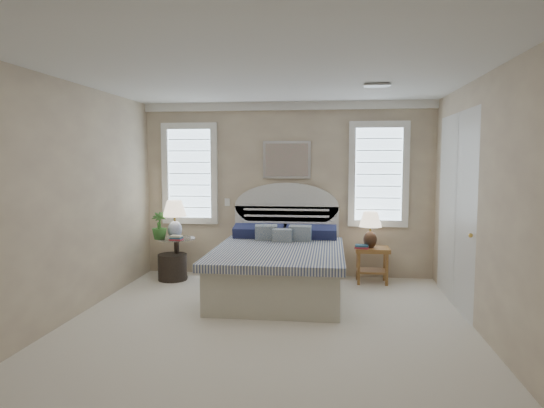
% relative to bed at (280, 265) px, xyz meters
% --- Properties ---
extents(floor, '(4.50, 5.00, 0.01)m').
position_rel_bed_xyz_m(floor, '(0.00, -1.46, -0.39)').
color(floor, silver).
rests_on(floor, ground).
extents(ceiling, '(4.50, 5.00, 0.01)m').
position_rel_bed_xyz_m(ceiling, '(0.00, -1.46, 2.31)').
color(ceiling, silver).
rests_on(ceiling, wall_back).
extents(wall_back, '(4.50, 0.02, 2.70)m').
position_rel_bed_xyz_m(wall_back, '(0.00, 1.04, 0.96)').
color(wall_back, tan).
rests_on(wall_back, floor).
extents(wall_left, '(0.02, 5.00, 2.70)m').
position_rel_bed_xyz_m(wall_left, '(-2.25, -1.46, 0.96)').
color(wall_left, tan).
rests_on(wall_left, floor).
extents(wall_right, '(0.02, 5.00, 2.70)m').
position_rel_bed_xyz_m(wall_right, '(2.25, -1.46, 0.96)').
color(wall_right, tan).
rests_on(wall_right, floor).
extents(crown_molding, '(4.50, 0.08, 0.12)m').
position_rel_bed_xyz_m(crown_molding, '(0.00, 1.00, 2.25)').
color(crown_molding, white).
rests_on(crown_molding, wall_back).
extents(hvac_vent, '(0.30, 0.20, 0.02)m').
position_rel_bed_xyz_m(hvac_vent, '(1.20, -0.66, 2.29)').
color(hvac_vent, '#B2B2B2').
rests_on(hvac_vent, ceiling).
extents(switch_plate, '(0.08, 0.01, 0.12)m').
position_rel_bed_xyz_m(switch_plate, '(-0.95, 1.03, 0.76)').
color(switch_plate, white).
rests_on(switch_plate, wall_back).
extents(window_left, '(0.90, 0.06, 1.60)m').
position_rel_bed_xyz_m(window_left, '(-1.55, 1.02, 1.21)').
color(window_left, '#C9E9FF').
rests_on(window_left, wall_back).
extents(window_right, '(0.90, 0.06, 1.60)m').
position_rel_bed_xyz_m(window_right, '(1.40, 1.02, 1.21)').
color(window_right, '#C9E9FF').
rests_on(window_right, wall_back).
extents(painting, '(0.74, 0.04, 0.58)m').
position_rel_bed_xyz_m(painting, '(0.00, 1.00, 1.43)').
color(painting, silver).
rests_on(painting, wall_back).
extents(closet_door, '(0.02, 1.80, 2.40)m').
position_rel_bed_xyz_m(closet_door, '(2.23, -0.26, 0.81)').
color(closet_door, silver).
rests_on(closet_door, floor).
extents(bed, '(1.72, 2.28, 1.47)m').
position_rel_bed_xyz_m(bed, '(0.00, 0.00, 0.00)').
color(bed, '#B8B3A2').
rests_on(bed, floor).
extents(side_table_left, '(0.56, 0.56, 0.63)m').
position_rel_bed_xyz_m(side_table_left, '(-1.65, 0.59, 0.00)').
color(side_table_left, black).
rests_on(side_table_left, floor).
extents(nightstand_right, '(0.50, 0.40, 0.53)m').
position_rel_bed_xyz_m(nightstand_right, '(1.30, 0.69, 0.00)').
color(nightstand_right, olive).
rests_on(nightstand_right, floor).
extents(floor_pot, '(0.50, 0.50, 0.40)m').
position_rel_bed_xyz_m(floor_pot, '(-1.69, 0.50, -0.19)').
color(floor_pot, black).
rests_on(floor_pot, floor).
extents(lamp_left, '(0.37, 0.37, 0.58)m').
position_rel_bed_xyz_m(lamp_left, '(-1.66, 0.56, 0.60)').
color(lamp_left, white).
rests_on(lamp_left, side_table_left).
extents(lamp_right, '(0.41, 0.41, 0.54)m').
position_rel_bed_xyz_m(lamp_right, '(1.27, 0.69, 0.47)').
color(lamp_right, black).
rests_on(lamp_right, nightstand_right).
extents(potted_plant, '(0.26, 0.26, 0.41)m').
position_rel_bed_xyz_m(potted_plant, '(-1.87, 0.45, 0.45)').
color(potted_plant, '#2B6D32').
rests_on(potted_plant, side_table_left).
extents(books_left, '(0.20, 0.15, 0.07)m').
position_rel_bed_xyz_m(books_left, '(-1.58, 0.38, 0.28)').
color(books_left, '#A72938').
rests_on(books_left, side_table_left).
extents(books_right, '(0.21, 0.16, 0.05)m').
position_rel_bed_xyz_m(books_right, '(1.14, 0.59, 0.17)').
color(books_right, '#A72938').
rests_on(books_right, nightstand_right).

